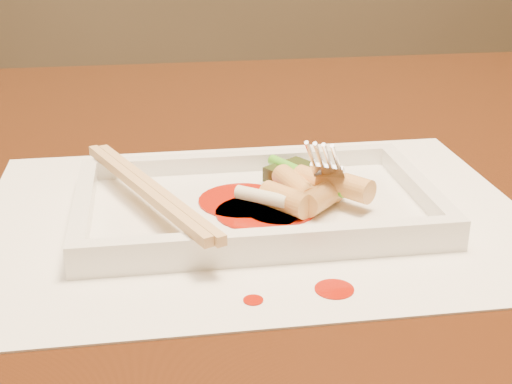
{
  "coord_description": "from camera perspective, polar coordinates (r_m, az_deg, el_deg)",
  "views": [
    {
      "loc": [
        -0.06,
        -0.56,
        0.97
      ],
      "look_at": [
        0.01,
        -0.08,
        0.77
      ],
      "focal_mm": 50.0,
      "sensor_mm": 36.0,
      "label": 1
    }
  ],
  "objects": [
    {
      "name": "table",
      "position": [
        0.65,
        -2.22,
        -7.14
      ],
      "size": [
        1.4,
        0.9,
        0.75
      ],
      "color": "black",
      "rests_on": "ground"
    },
    {
      "name": "placemat",
      "position": [
        0.53,
        0.0,
        -1.88
      ],
      "size": [
        0.4,
        0.3,
        0.0
      ],
      "primitive_type": "cube",
      "color": "white",
      "rests_on": "table"
    },
    {
      "name": "sauce_splatter_a",
      "position": [
        0.43,
        6.29,
        -7.73
      ],
      "size": [
        0.02,
        0.02,
        0.0
      ],
      "primitive_type": "cylinder",
      "color": "#A41304",
      "rests_on": "placemat"
    },
    {
      "name": "sauce_splatter_b",
      "position": [
        0.42,
        -0.22,
        -8.64
      ],
      "size": [
        0.01,
        0.01,
        0.0
      ],
      "primitive_type": "cylinder",
      "color": "#A41304",
      "rests_on": "placemat"
    },
    {
      "name": "plate_base",
      "position": [
        0.53,
        -0.0,
        -1.41
      ],
      "size": [
        0.26,
        0.16,
        0.01
      ],
      "primitive_type": "cube",
      "color": "white",
      "rests_on": "placemat"
    },
    {
      "name": "plate_rim_far",
      "position": [
        0.59,
        -1.09,
        2.47
      ],
      "size": [
        0.26,
        0.01,
        0.01
      ],
      "primitive_type": "cube",
      "color": "white",
      "rests_on": "plate_base"
    },
    {
      "name": "plate_rim_near",
      "position": [
        0.46,
        1.41,
        -3.9
      ],
      "size": [
        0.26,
        0.01,
        0.01
      ],
      "primitive_type": "cube",
      "color": "white",
      "rests_on": "plate_base"
    },
    {
      "name": "plate_rim_left",
      "position": [
        0.52,
        -13.64,
        -1.1
      ],
      "size": [
        0.01,
        0.14,
        0.01
      ],
      "primitive_type": "cube",
      "color": "white",
      "rests_on": "plate_base"
    },
    {
      "name": "plate_rim_right",
      "position": [
        0.55,
        12.8,
        0.46
      ],
      "size": [
        0.01,
        0.14,
        0.01
      ],
      "primitive_type": "cube",
      "color": "white",
      "rests_on": "plate_base"
    },
    {
      "name": "veg_piece",
      "position": [
        0.56,
        2.9,
        1.52
      ],
      "size": [
        0.05,
        0.04,
        0.01
      ],
      "primitive_type": "cube",
      "rotation": [
        0.0,
        0.0,
        0.6
      ],
      "color": "black",
      "rests_on": "plate_base"
    },
    {
      "name": "scallion_white",
      "position": [
        0.51,
        0.46,
        -0.38
      ],
      "size": [
        0.04,
        0.03,
        0.01
      ],
      "primitive_type": "cylinder",
      "rotation": [
        1.57,
        0.0,
        0.92
      ],
      "color": "#EAEACC",
      "rests_on": "plate_base"
    },
    {
      "name": "scallion_green",
      "position": [
        0.55,
        4.05,
        1.35
      ],
      "size": [
        0.05,
        0.08,
        0.01
      ],
      "primitive_type": "cylinder",
      "rotation": [
        1.57,
        0.0,
        0.49
      ],
      "color": "#3DA11A",
      "rests_on": "plate_base"
    },
    {
      "name": "chopstick_a",
      "position": [
        0.51,
        -9.09,
        0.24
      ],
      "size": [
        0.09,
        0.19,
        0.01
      ],
      "primitive_type": "cube",
      "rotation": [
        0.0,
        0.0,
        0.41
      ],
      "color": "tan",
      "rests_on": "plate_rim_near"
    },
    {
      "name": "chopstick_b",
      "position": [
        0.51,
        -8.2,
        0.29
      ],
      "size": [
        0.09,
        0.19,
        0.01
      ],
      "primitive_type": "cube",
      "rotation": [
        0.0,
        0.0,
        0.41
      ],
      "color": "tan",
      "rests_on": "plate_rim_near"
    },
    {
      "name": "fork",
      "position": [
        0.53,
        7.25,
        7.57
      ],
      "size": [
        0.09,
        0.1,
        0.14
      ],
      "primitive_type": null,
      "color": "silver",
      "rests_on": "plate_base"
    },
    {
      "name": "sauce_blob_0",
      "position": [
        0.53,
        -1.09,
        -0.67
      ],
      "size": [
        0.07,
        0.07,
        0.0
      ],
      "primitive_type": "cylinder",
      "color": "#A41304",
      "rests_on": "plate_base"
    },
    {
      "name": "sauce_blob_1",
      "position": [
        0.51,
        0.14,
        -1.66
      ],
      "size": [
        0.06,
        0.06,
        0.0
      ],
      "primitive_type": "cylinder",
      "color": "#A41304",
      "rests_on": "plate_base"
    },
    {
      "name": "sauce_blob_2",
      "position": [
        0.51,
        1.99,
        -1.5
      ],
      "size": [
        0.05,
        0.05,
        0.0
      ],
      "primitive_type": "cylinder",
      "color": "#A41304",
      "rests_on": "plate_base"
    },
    {
      "name": "rice_cake_0",
      "position": [
        0.51,
        2.42,
        -0.61
      ],
      "size": [
        0.04,
        0.04,
        0.02
      ],
      "primitive_type": "cylinder",
      "rotation": [
        1.57,
        0.0,
        0.65
      ],
      "color": "#E6B96B",
      "rests_on": "plate_base"
    },
    {
      "name": "rice_cake_1",
      "position": [
        0.53,
        3.22,
        0.44
      ],
      "size": [
        0.03,
        0.05,
        0.02
      ],
      "primitive_type": "cylinder",
      "rotation": [
        1.57,
        0.0,
        0.23
      ],
      "color": "#E6B96B",
      "rests_on": "plate_base"
    },
    {
      "name": "rice_cake_2",
      "position": [
        0.52,
        7.17,
        0.54
      ],
      "size": [
        0.04,
        0.04,
        0.02
      ],
      "primitive_type": "cylinder",
      "rotation": [
        1.57,
        0.0,
        0.7
      ],
      "color": "#E6B96B",
      "rests_on": "plate_base"
    },
    {
      "name": "rice_cake_3",
      "position": [
        0.54,
        5.03,
        0.7
      ],
      "size": [
        0.04,
        0.04,
        0.02
      ],
      "primitive_type": "cylinder",
      "rotation": [
        1.57,
        0.0,
        0.66
      ],
      "color": "#E6B96B",
      "rests_on": "plate_base"
    },
    {
      "name": "rice_cake_4",
      "position": [
        0.52,
        5.39,
        -0.31
      ],
      "size": [
        0.04,
        0.04,
        0.02
      ],
      "primitive_type": "cylinder",
      "rotation": [
        1.57,
        0.0,
        2.36
      ],
      "color": "#E6B96B",
      "rests_on": "plate_base"
    }
  ]
}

